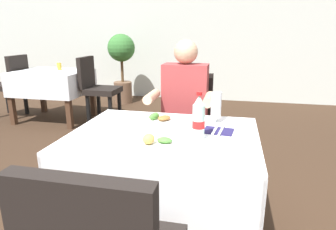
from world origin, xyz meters
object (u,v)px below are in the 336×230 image
Objects in this scene: plate_far_diner at (161,120)px; potted_plant_corner at (122,60)px; main_dining_table at (164,161)px; background_dining_table at (53,83)px; chair_far_diner_seat at (186,124)px; background_chair_left at (11,82)px; seated_diner_far at (183,109)px; background_chair_right at (97,86)px; napkin_cutlery_set at (218,131)px; cola_bottle_primary at (199,119)px; background_table_tumbler at (59,67)px; plate_near_camera at (158,141)px; beer_glass_left at (216,107)px.

potted_plant_corner reaches higher than plate_far_diner.
main_dining_table and background_dining_table have the same top height.
chair_far_diner_seat and background_chair_left have the same top height.
plate_far_diner is at bearing -36.01° from background_chair_left.
seated_diner_far is 1.30× the size of background_chair_right.
chair_far_diner_seat is 4.99× the size of napkin_cutlery_set.
cola_bottle_primary is at bearing -43.88° from background_dining_table.
potted_plant_corner is at bearing 43.27° from background_chair_left.
seated_diner_far is at bearing 90.46° from main_dining_table.
background_table_tumbler is (0.81, 0.09, 0.25)m from background_chair_left.
main_dining_table is 0.37m from napkin_cutlery_set.
chair_far_diner_seat reaches higher than plate_far_diner.
chair_far_diner_seat is 2.72m from background_table_tumbler.
plate_near_camera is at bearing -49.72° from background_table_tumbler.
plate_near_camera is at bearing -78.48° from plate_far_diner.
potted_plant_corner reaches higher than background_chair_left.
napkin_cutlery_set is (0.30, 0.27, -0.01)m from plate_near_camera.
main_dining_table is at bearing -65.38° from potted_plant_corner.
seated_diner_far is at bearing -38.04° from background_table_tumbler.
napkin_cutlery_set is 3.40m from background_table_tumbler.
plate_far_diner is 0.93× the size of cola_bottle_primary.
background_table_tumbler is (-2.49, 2.32, 0.05)m from napkin_cutlery_set.
main_dining_table is 5.39× the size of beer_glass_left.
chair_far_diner_seat is 4.88× the size of beer_glass_left.
beer_glass_left is at bearing -63.00° from chair_far_diner_seat.
background_chair_left reaches higher than main_dining_table.
cola_bottle_primary is 0.26× the size of background_dining_table.
background_table_tumbler is at bearing 139.01° from beer_glass_left.
beer_glass_left is (0.28, 0.27, 0.28)m from main_dining_table.
potted_plant_corner is (-1.65, 3.77, 0.04)m from plate_near_camera.
plate_near_camera is at bearing -138.31° from napkin_cutlery_set.
seated_diner_far is 5.10× the size of plate_near_camera.
background_chair_left is at bearing -136.73° from potted_plant_corner.
chair_far_diner_seat is 3.94× the size of plate_far_diner.
chair_far_diner_seat is 2.73m from background_dining_table.
napkin_cutlery_set is at bearing -60.87° from potted_plant_corner.
beer_glass_left is (0.35, 0.07, 0.09)m from plate_far_diner.
background_table_tumbler reaches higher than napkin_cutlery_set.
potted_plant_corner is (-1.65, 2.78, 0.25)m from chair_far_diner_seat.
plate_near_camera is 0.19× the size of potted_plant_corner.
main_dining_table is 0.85× the size of seated_diner_far.
beer_glass_left is 0.34m from cola_bottle_primary.
chair_far_diner_seat is 0.77× the size of seated_diner_far.
background_chair_right is (0.72, 0.00, -0.02)m from background_dining_table.
main_dining_table is 1.04× the size of background_dining_table.
chair_far_diner_seat is 8.82× the size of background_table_tumbler.
background_chair_right is at bearing 123.68° from main_dining_table.
cola_bottle_primary is (0.27, -0.25, 0.10)m from plate_far_diner.
beer_glass_left reaches higher than plate_far_diner.
background_chair_left is at bearing 145.95° from napkin_cutlery_set.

